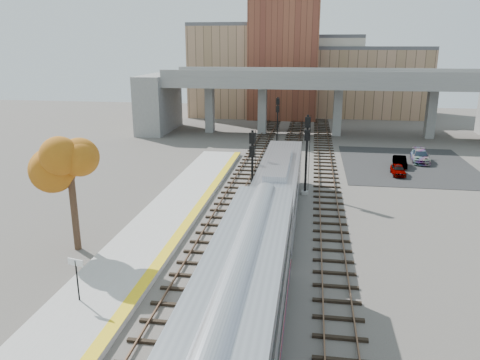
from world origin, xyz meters
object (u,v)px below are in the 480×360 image
(signal_mast_mid, at_px, (306,156))
(tree, at_px, (69,161))
(car_c, at_px, (420,156))
(signal_mast_near, at_px, (252,174))
(car_a, at_px, (398,170))
(car_b, at_px, (400,162))
(locomotive, at_px, (279,186))
(signal_mast_far, at_px, (277,123))

(signal_mast_mid, distance_m, tree, 20.21)
(car_c, bearing_deg, tree, -128.70)
(signal_mast_near, distance_m, car_a, 18.80)
(car_c, bearing_deg, car_b, -130.13)
(tree, bearing_deg, car_a, 42.64)
(car_c, bearing_deg, locomotive, -121.77)
(tree, height_order, car_b, tree)
(signal_mast_far, distance_m, car_a, 18.84)
(signal_mast_far, height_order, car_c, signal_mast_far)
(signal_mast_mid, xyz_separation_m, car_b, (10.02, 11.33, -2.91))
(tree, xyz_separation_m, car_c, (27.05, 27.90, -5.18))
(tree, bearing_deg, car_c, 45.89)
(locomotive, height_order, signal_mast_far, signal_mast_far)
(signal_mast_mid, xyz_separation_m, tree, (-14.39, -13.98, 2.37))
(signal_mast_far, distance_m, tree, 36.45)
(locomotive, bearing_deg, signal_mast_mid, 69.67)
(signal_mast_near, relative_size, car_b, 1.87)
(signal_mast_mid, bearing_deg, signal_mast_far, 101.12)
(locomotive, bearing_deg, car_b, 54.32)
(car_a, bearing_deg, car_c, 61.21)
(car_a, bearing_deg, car_b, 78.04)
(locomotive, relative_size, car_c, 4.13)
(signal_mast_far, bearing_deg, car_a, -44.40)
(signal_mast_near, height_order, tree, tree)
(signal_mast_near, relative_size, tree, 0.83)
(car_b, bearing_deg, car_c, 47.49)
(locomotive, distance_m, car_b, 20.67)
(signal_mast_far, bearing_deg, locomotive, -85.43)
(car_a, height_order, car_c, car_c)
(car_c, bearing_deg, signal_mast_near, -125.82)
(signal_mast_near, xyz_separation_m, car_c, (16.75, 19.11, -2.45))
(locomotive, relative_size, car_b, 5.44)
(tree, height_order, car_c, tree)
(signal_mast_near, distance_m, signal_mast_mid, 6.63)
(signal_mast_far, xyz_separation_m, car_c, (16.75, -6.94, -2.30))
(locomotive, bearing_deg, tree, -145.29)
(signal_mast_near, bearing_deg, signal_mast_mid, 51.71)
(locomotive, bearing_deg, signal_mast_far, 94.57)
(signal_mast_mid, bearing_deg, car_a, 40.10)
(locomotive, relative_size, signal_mast_near, 2.91)
(signal_mast_mid, relative_size, car_c, 1.54)
(signal_mast_near, bearing_deg, locomotive, -5.58)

